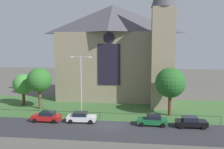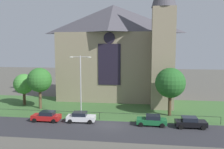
# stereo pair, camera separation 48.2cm
# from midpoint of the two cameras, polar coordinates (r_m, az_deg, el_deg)

# --- Properties ---
(ground) EXTENTS (160.00, 160.00, 0.00)m
(ground) POSITION_cam_midpoint_polar(r_m,az_deg,el_deg) (44.53, 1.05, -7.88)
(ground) COLOR #56544C
(road_asphalt) EXTENTS (120.00, 8.00, 0.01)m
(road_asphalt) POSITION_cam_midpoint_polar(r_m,az_deg,el_deg) (33.13, -1.13, -13.04)
(road_asphalt) COLOR #2D2D33
(road_asphalt) RESTS_ON ground
(grass_verge) EXTENTS (120.00, 20.00, 0.01)m
(grass_verge) POSITION_cam_midpoint_polar(r_m,az_deg,el_deg) (42.60, 0.77, -8.55)
(grass_verge) COLOR #3D6633
(grass_verge) RESTS_ON ground
(church_building) EXTENTS (23.20, 16.20, 26.00)m
(church_building) POSITION_cam_midpoint_polar(r_m,az_deg,el_deg) (51.92, 0.67, 5.65)
(church_building) COLOR gray
(church_building) RESTS_ON ground
(iron_railing) EXTENTS (35.58, 0.07, 1.13)m
(iron_railing) POSITION_cam_midpoint_polar(r_m,az_deg,el_deg) (37.37, -3.29, -9.17)
(iron_railing) COLOR black
(iron_railing) RESTS_ON ground
(tree_right_near) EXTENTS (4.84, 4.84, 7.80)m
(tree_right_near) POSITION_cam_midpoint_polar(r_m,az_deg,el_deg) (39.71, 13.32, -1.95)
(tree_right_near) COLOR #4C3823
(tree_right_near) RESTS_ON ground
(tree_left_near) EXTENTS (4.33, 4.33, 7.40)m
(tree_left_near) POSITION_cam_midpoint_polar(r_m,az_deg,el_deg) (44.85, -17.16, -1.30)
(tree_left_near) COLOR brown
(tree_left_near) RESTS_ON ground
(tree_left_far) EXTENTS (3.83, 3.83, 5.99)m
(tree_left_far) POSITION_cam_midpoint_polar(r_m,az_deg,el_deg) (48.98, -20.58, -2.16)
(tree_left_far) COLOR #423021
(tree_left_far) RESTS_ON ground
(streetlamp_near) EXTENTS (3.37, 0.26, 9.81)m
(streetlamp_near) POSITION_cam_midpoint_polar(r_m,az_deg,el_deg) (36.83, -7.73, -1.33)
(streetlamp_near) COLOR #B2B2B7
(streetlamp_near) RESTS_ON ground
(parked_car_red) EXTENTS (4.21, 2.04, 1.51)m
(parked_car_red) POSITION_cam_midpoint_polar(r_m,az_deg,el_deg) (37.91, -15.54, -9.56)
(parked_car_red) COLOR #B21919
(parked_car_red) RESTS_ON ground
(parked_car_white) EXTENTS (4.28, 2.19, 1.51)m
(parked_car_white) POSITION_cam_midpoint_polar(r_m,az_deg,el_deg) (36.52, -7.66, -9.99)
(parked_car_white) COLOR silver
(parked_car_white) RESTS_ON ground
(parked_car_green) EXTENTS (4.23, 2.09, 1.51)m
(parked_car_green) POSITION_cam_midpoint_polar(r_m,az_deg,el_deg) (35.29, 9.17, -10.61)
(parked_car_green) COLOR #196033
(parked_car_green) RESTS_ON ground
(parked_car_black) EXTENTS (4.25, 2.13, 1.51)m
(parked_car_black) POSITION_cam_midpoint_polar(r_m,az_deg,el_deg) (35.66, 17.80, -10.67)
(parked_car_black) COLOR black
(parked_car_black) RESTS_ON ground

